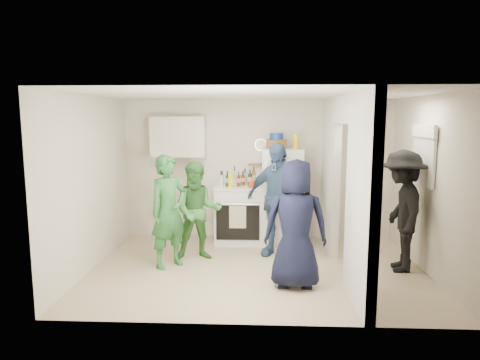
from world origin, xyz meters
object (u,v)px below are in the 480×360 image
at_px(yellow_cup_stack_top, 296,141).
at_px(stove, 239,214).
at_px(person_navy, 296,224).
at_px(person_nook, 402,211).
at_px(person_denim, 276,200).
at_px(wicker_basket, 276,144).
at_px(fridge, 282,196).
at_px(person_green_left, 169,211).
at_px(person_green_center, 198,211).
at_px(blue_bowl, 276,136).

bearing_deg(yellow_cup_stack_top, stove, 172.33).
relative_size(person_navy, person_nook, 0.96).
relative_size(person_denim, person_navy, 1.08).
bearing_deg(wicker_basket, fridge, -26.57).
bearing_deg(wicker_basket, person_green_left, -140.56).
bearing_deg(person_navy, person_green_center, -34.43).
xyz_separation_m(stove, person_nook, (2.39, -1.30, 0.37)).
relative_size(fridge, wicker_basket, 4.75).
bearing_deg(yellow_cup_stack_top, person_green_left, -148.69).
xyz_separation_m(stove, fridge, (0.75, -0.03, 0.33)).
height_order(yellow_cup_stack_top, person_denim, yellow_cup_stack_top).
xyz_separation_m(wicker_basket, person_nook, (1.74, -1.32, -0.87)).
relative_size(wicker_basket, person_nook, 0.20).
height_order(person_denim, person_navy, person_denim).
xyz_separation_m(person_denim, person_nook, (1.76, -0.59, -0.03)).
xyz_separation_m(wicker_basket, person_green_center, (-1.23, -0.97, -0.98)).
distance_m(yellow_cup_stack_top, person_nook, 2.06).
xyz_separation_m(blue_bowl, person_navy, (0.18, -2.01, -1.03)).
bearing_deg(blue_bowl, person_green_center, -141.74).
distance_m(person_green_center, person_navy, 1.76).
distance_m(person_green_left, person_green_center, 0.52).
relative_size(fridge, yellow_cup_stack_top, 6.65).
distance_m(yellow_cup_stack_top, person_navy, 2.09).
height_order(yellow_cup_stack_top, person_green_left, yellow_cup_stack_top).
bearing_deg(person_navy, person_green_left, -19.11).
height_order(person_green_center, person_denim, person_denim).
bearing_deg(stove, yellow_cup_stack_top, -7.67).
distance_m(fridge, person_nook, 2.08).
height_order(person_navy, person_nook, person_nook).
xyz_separation_m(yellow_cup_stack_top, person_denim, (-0.34, -0.58, -0.89)).
xyz_separation_m(fridge, yellow_cup_stack_top, (0.22, -0.10, 0.96)).
xyz_separation_m(blue_bowl, person_green_left, (-1.61, -1.32, -1.04)).
height_order(stove, person_navy, person_navy).
xyz_separation_m(wicker_basket, person_green_left, (-1.61, -1.32, -0.91)).
bearing_deg(person_nook, fridge, -119.95).
relative_size(person_green_left, person_nook, 0.95).
bearing_deg(blue_bowl, fridge, -26.57).
relative_size(stove, person_denim, 0.56).
xyz_separation_m(wicker_basket, blue_bowl, (0.00, 0.00, 0.13)).
bearing_deg(blue_bowl, person_green_left, -140.56).
bearing_deg(fridge, person_denim, -99.65).
relative_size(person_green_center, person_nook, 0.87).
bearing_deg(person_nook, person_green_center, -88.92).
height_order(person_green_center, person_navy, person_navy).
distance_m(stove, fridge, 0.82).
distance_m(person_navy, person_nook, 1.70).
bearing_deg(wicker_basket, blue_bowl, 0.00).
bearing_deg(person_navy, stove, -65.53).
xyz_separation_m(stove, wicker_basket, (0.65, 0.02, 1.23)).
distance_m(wicker_basket, person_denim, 1.11).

